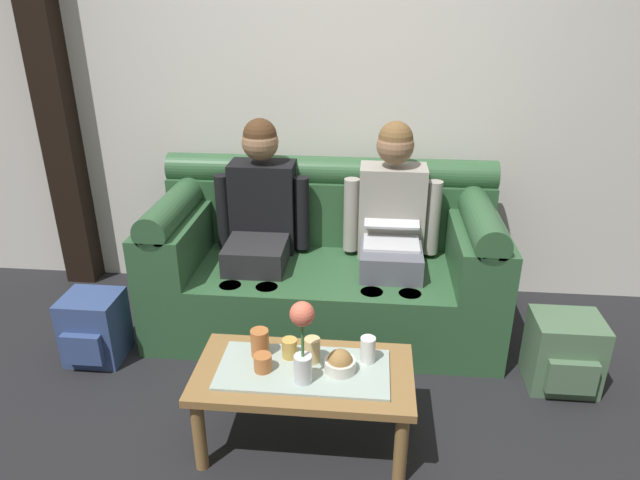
{
  "coord_description": "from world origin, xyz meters",
  "views": [
    {
      "loc": [
        0.26,
        -1.85,
        1.88
      ],
      "look_at": [
        0.01,
        0.76,
        0.72
      ],
      "focal_mm": 31.78,
      "sensor_mm": 36.0,
      "label": 1
    }
  ],
  "objects": [
    {
      "name": "ground_plane",
      "position": [
        0.0,
        0.0,
        0.0
      ],
      "size": [
        14.0,
        14.0,
        0.0
      ],
      "primitive_type": "plane",
      "color": "black"
    },
    {
      "name": "back_wall_patterned",
      "position": [
        0.0,
        1.7,
        1.45
      ],
      "size": [
        6.0,
        0.12,
        2.9
      ],
      "primitive_type": "cube",
      "color": "silver",
      "rests_on": "ground_plane"
    },
    {
      "name": "timber_pillar",
      "position": [
        -1.74,
        1.58,
        1.45
      ],
      "size": [
        0.2,
        0.2,
        2.9
      ],
      "primitive_type": "cube",
      "color": "black",
      "rests_on": "ground_plane"
    },
    {
      "name": "couch",
      "position": [
        -0.0,
        1.17,
        0.38
      ],
      "size": [
        1.99,
        0.88,
        0.96
      ],
      "color": "#2D5633",
      "rests_on": "ground_plane"
    },
    {
      "name": "person_left",
      "position": [
        -0.38,
        1.17,
        0.66
      ],
      "size": [
        0.56,
        0.67,
        1.22
      ],
      "color": "#232326",
      "rests_on": "ground_plane"
    },
    {
      "name": "person_right",
      "position": [
        0.38,
        1.17,
        0.66
      ],
      "size": [
        0.56,
        0.67,
        1.22
      ],
      "color": "#595B66",
      "rests_on": "ground_plane"
    },
    {
      "name": "coffee_table",
      "position": [
        0.0,
        0.12,
        0.34
      ],
      "size": [
        0.94,
        0.49,
        0.4
      ],
      "color": "olive",
      "rests_on": "ground_plane"
    },
    {
      "name": "flower_vase",
      "position": [
        0.01,
        0.03,
        0.61
      ],
      "size": [
        0.1,
        0.1,
        0.37
      ],
      "color": "silver",
      "rests_on": "coffee_table"
    },
    {
      "name": "snack_bowl",
      "position": [
        0.16,
        0.12,
        0.44
      ],
      "size": [
        0.13,
        0.13,
        0.11
      ],
      "color": "silver",
      "rests_on": "coffee_table"
    },
    {
      "name": "cup_near_left",
      "position": [
        -0.2,
        0.2,
        0.46
      ],
      "size": [
        0.08,
        0.08,
        0.12
      ],
      "primitive_type": "cylinder",
      "color": "#B26633",
      "rests_on": "coffee_table"
    },
    {
      "name": "cup_near_right",
      "position": [
        0.27,
        0.19,
        0.46
      ],
      "size": [
        0.07,
        0.07,
        0.12
      ],
      "primitive_type": "cylinder",
      "color": "white",
      "rests_on": "coffee_table"
    },
    {
      "name": "cup_far_center",
      "position": [
        -0.17,
        0.09,
        0.44
      ],
      "size": [
        0.08,
        0.08,
        0.08
      ],
      "primitive_type": "cylinder",
      "color": "#B26633",
      "rests_on": "coffee_table"
    },
    {
      "name": "cup_far_left",
      "position": [
        0.03,
        0.17,
        0.46
      ],
      "size": [
        0.07,
        0.07,
        0.11
      ],
      "primitive_type": "cylinder",
      "color": "#DBB77A",
      "rests_on": "coffee_table"
    },
    {
      "name": "cup_far_right",
      "position": [
        -0.07,
        0.19,
        0.44
      ],
      "size": [
        0.07,
        0.07,
        0.09
      ],
      "primitive_type": "cylinder",
      "color": "gold",
      "rests_on": "coffee_table"
    },
    {
      "name": "backpack_right",
      "position": [
        1.26,
        0.65,
        0.19
      ],
      "size": [
        0.34,
        0.32,
        0.38
      ],
      "color": "#4C6B4C",
      "rests_on": "ground_plane"
    },
    {
      "name": "backpack_left",
      "position": [
        -1.22,
        0.64,
        0.19
      ],
      "size": [
        0.3,
        0.31,
        0.38
      ],
      "color": "#33477A",
      "rests_on": "ground_plane"
    }
  ]
}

